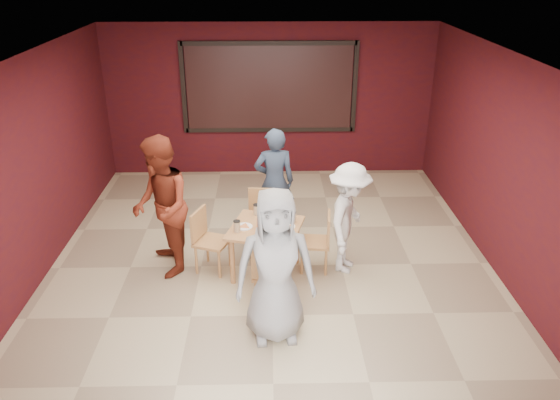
{
  "coord_description": "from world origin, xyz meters",
  "views": [
    {
      "loc": [
        -0.03,
        -6.41,
        3.93
      ],
      "look_at": [
        0.11,
        -0.17,
        1.06
      ],
      "focal_mm": 35.0,
      "sensor_mm": 36.0,
      "label": 1
    }
  ],
  "objects_px": {
    "chair_right": "(320,239)",
    "diner_left": "(161,207)",
    "diner_right": "(349,218)",
    "diner_back": "(274,182)",
    "dining_table": "(265,232)",
    "diner_front": "(275,266)",
    "chair_back": "(262,216)",
    "chair_left": "(207,237)",
    "chair_front": "(271,273)"
  },
  "relations": [
    {
      "from": "chair_right",
      "to": "chair_front",
      "type": "bearing_deg",
      "value": -127.53
    },
    {
      "from": "chair_back",
      "to": "diner_right",
      "type": "xyz_separation_m",
      "value": [
        1.13,
        -0.65,
        0.27
      ]
    },
    {
      "from": "diner_left",
      "to": "diner_right",
      "type": "relative_size",
      "value": 1.24
    },
    {
      "from": "diner_back",
      "to": "diner_right",
      "type": "height_order",
      "value": "diner_back"
    },
    {
      "from": "dining_table",
      "to": "chair_right",
      "type": "relative_size",
      "value": 1.31
    },
    {
      "from": "diner_back",
      "to": "chair_front",
      "type": "bearing_deg",
      "value": 82.31
    },
    {
      "from": "chair_front",
      "to": "chair_right",
      "type": "relative_size",
      "value": 1.03
    },
    {
      "from": "chair_front",
      "to": "diner_left",
      "type": "xyz_separation_m",
      "value": [
        -1.4,
        0.88,
        0.46
      ]
    },
    {
      "from": "diner_back",
      "to": "diner_left",
      "type": "xyz_separation_m",
      "value": [
        -1.47,
        -1.06,
        0.11
      ]
    },
    {
      "from": "dining_table",
      "to": "diner_front",
      "type": "relative_size",
      "value": 0.6
    },
    {
      "from": "dining_table",
      "to": "diner_right",
      "type": "xyz_separation_m",
      "value": [
        1.08,
        0.08,
        0.14
      ]
    },
    {
      "from": "dining_table",
      "to": "diner_right",
      "type": "bearing_deg",
      "value": 4.38
    },
    {
      "from": "chair_back",
      "to": "chair_right",
      "type": "relative_size",
      "value": 1.06
    },
    {
      "from": "dining_table",
      "to": "diner_right",
      "type": "distance_m",
      "value": 1.1
    },
    {
      "from": "dining_table",
      "to": "chair_left",
      "type": "distance_m",
      "value": 0.79
    },
    {
      "from": "chair_back",
      "to": "diner_right",
      "type": "bearing_deg",
      "value": -29.81
    },
    {
      "from": "dining_table",
      "to": "chair_left",
      "type": "relative_size",
      "value": 1.24
    },
    {
      "from": "diner_front",
      "to": "diner_right",
      "type": "height_order",
      "value": "diner_front"
    },
    {
      "from": "chair_front",
      "to": "diner_left",
      "type": "bearing_deg",
      "value": 147.84
    },
    {
      "from": "diner_back",
      "to": "chair_right",
      "type": "bearing_deg",
      "value": 112.7
    },
    {
      "from": "chair_right",
      "to": "diner_back",
      "type": "height_order",
      "value": "diner_back"
    },
    {
      "from": "diner_back",
      "to": "diner_left",
      "type": "height_order",
      "value": "diner_left"
    },
    {
      "from": "diner_front",
      "to": "diner_left",
      "type": "xyz_separation_m",
      "value": [
        -1.45,
        1.39,
        0.05
      ]
    },
    {
      "from": "diner_left",
      "to": "diner_right",
      "type": "bearing_deg",
      "value": 72.32
    },
    {
      "from": "chair_front",
      "to": "diner_left",
      "type": "height_order",
      "value": "diner_left"
    },
    {
      "from": "chair_front",
      "to": "chair_right",
      "type": "xyz_separation_m",
      "value": [
        0.66,
        0.85,
        -0.01
      ]
    },
    {
      "from": "dining_table",
      "to": "diner_front",
      "type": "distance_m",
      "value": 1.32
    },
    {
      "from": "chair_left",
      "to": "diner_front",
      "type": "xyz_separation_m",
      "value": [
        0.88,
        -1.41,
        0.4
      ]
    },
    {
      "from": "chair_back",
      "to": "diner_back",
      "type": "distance_m",
      "value": 0.58
    },
    {
      "from": "dining_table",
      "to": "diner_front",
      "type": "xyz_separation_m",
      "value": [
        0.11,
        -1.29,
        0.27
      ]
    },
    {
      "from": "diner_left",
      "to": "diner_right",
      "type": "distance_m",
      "value": 2.43
    },
    {
      "from": "diner_front",
      "to": "diner_right",
      "type": "bearing_deg",
      "value": 50.26
    },
    {
      "from": "diner_back",
      "to": "diner_left",
      "type": "distance_m",
      "value": 1.81
    },
    {
      "from": "chair_back",
      "to": "diner_left",
      "type": "height_order",
      "value": "diner_left"
    },
    {
      "from": "chair_right",
      "to": "diner_left",
      "type": "distance_m",
      "value": 2.11
    },
    {
      "from": "diner_right",
      "to": "diner_back",
      "type": "bearing_deg",
      "value": 61.96
    },
    {
      "from": "chair_back",
      "to": "diner_left",
      "type": "distance_m",
      "value": 1.5
    },
    {
      "from": "dining_table",
      "to": "chair_right",
      "type": "distance_m",
      "value": 0.74
    },
    {
      "from": "chair_back",
      "to": "diner_back",
      "type": "xyz_separation_m",
      "value": [
        0.18,
        0.43,
        0.33
      ]
    },
    {
      "from": "chair_right",
      "to": "diner_right",
      "type": "height_order",
      "value": "diner_right"
    },
    {
      "from": "chair_front",
      "to": "diner_front",
      "type": "distance_m",
      "value": 0.66
    },
    {
      "from": "dining_table",
      "to": "chair_front",
      "type": "height_order",
      "value": "same"
    },
    {
      "from": "chair_back",
      "to": "diner_front",
      "type": "xyz_separation_m",
      "value": [
        0.16,
        -2.02,
        0.4
      ]
    },
    {
      "from": "chair_right",
      "to": "diner_left",
      "type": "relative_size",
      "value": 0.44
    },
    {
      "from": "chair_back",
      "to": "chair_left",
      "type": "height_order",
      "value": "chair_back"
    },
    {
      "from": "diner_front",
      "to": "diner_right",
      "type": "distance_m",
      "value": 1.69
    },
    {
      "from": "chair_right",
      "to": "diner_back",
      "type": "relative_size",
      "value": 0.5
    },
    {
      "from": "chair_left",
      "to": "diner_left",
      "type": "xyz_separation_m",
      "value": [
        -0.56,
        -0.01,
        0.45
      ]
    },
    {
      "from": "chair_front",
      "to": "diner_right",
      "type": "height_order",
      "value": "diner_right"
    },
    {
      "from": "diner_back",
      "to": "diner_front",
      "type": "bearing_deg",
      "value": 83.84
    }
  ]
}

